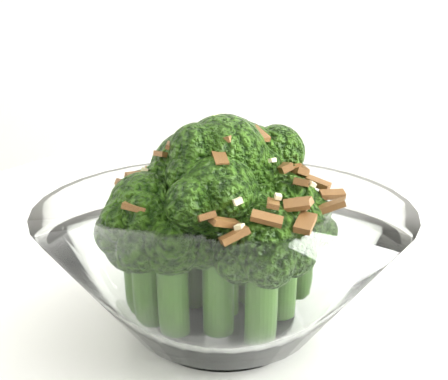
# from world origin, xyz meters

# --- Properties ---
(broccoli_dish) EXTENTS (0.25, 0.25, 0.16)m
(broccoli_dish) POSITION_xyz_m (-0.02, -0.04, 0.81)
(broccoli_dish) COLOR white
(broccoli_dish) RESTS_ON table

